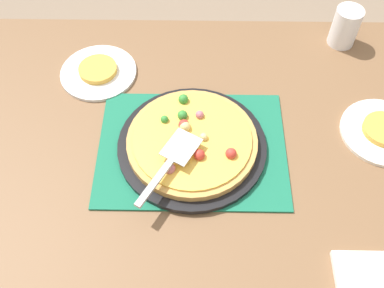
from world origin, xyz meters
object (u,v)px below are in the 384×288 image
(served_slice_left, at_px, (384,129))
(served_slice_right, at_px, (98,69))
(plate_far_right, at_px, (99,72))
(pizza_server, at_px, (171,161))
(cup_near, at_px, (345,27))
(pizza_pan, at_px, (192,146))
(pizza, at_px, (192,141))
(napkin_stack, at_px, (364,279))
(plate_near_left, at_px, (382,132))

(served_slice_left, height_order, served_slice_right, same)
(plate_far_right, relative_size, pizza_server, 1.00)
(pizza_server, bearing_deg, cup_near, 44.41)
(pizza_pan, xyz_separation_m, served_slice_right, (-0.28, 0.26, 0.01))
(served_slice_left, relative_size, served_slice_right, 1.00)
(pizza, distance_m, pizza_server, 0.10)
(pizza, height_order, plate_far_right, pizza)
(pizza_pan, xyz_separation_m, pizza_server, (-0.05, -0.08, 0.06))
(cup_near, relative_size, napkin_stack, 1.00)
(napkin_stack, bearing_deg, served_slice_left, 71.52)
(plate_far_right, height_order, pizza_server, pizza_server)
(plate_far_right, bearing_deg, served_slice_right, 0.00)
(plate_near_left, xyz_separation_m, cup_near, (-0.05, 0.35, 0.06))
(pizza, bearing_deg, plate_near_left, 6.32)
(pizza, height_order, napkin_stack, pizza)
(plate_far_right, bearing_deg, plate_near_left, -14.78)
(served_slice_left, bearing_deg, cup_near, 97.98)
(pizza, relative_size, cup_near, 2.75)
(served_slice_right, bearing_deg, napkin_stack, -42.81)
(served_slice_left, bearing_deg, plate_near_left, -90.00)
(plate_near_left, height_order, served_slice_right, served_slice_right)
(plate_far_right, height_order, napkin_stack, napkin_stack)
(pizza_server, bearing_deg, plate_near_left, 14.36)
(pizza_server, bearing_deg, served_slice_left, 14.36)
(pizza_server, height_order, napkin_stack, pizza_server)
(plate_far_right, bearing_deg, pizza_pan, -43.41)
(plate_far_right, bearing_deg, pizza_server, -56.72)
(pizza_pan, relative_size, cup_near, 3.17)
(plate_near_left, bearing_deg, served_slice_right, 165.22)
(plate_far_right, bearing_deg, pizza, -43.36)
(served_slice_left, height_order, cup_near, cup_near)
(pizza_pan, distance_m, pizza_server, 0.11)
(pizza_pan, bearing_deg, pizza_server, -120.09)
(pizza_pan, distance_m, served_slice_right, 0.38)
(cup_near, height_order, napkin_stack, cup_near)
(pizza_pan, bearing_deg, served_slice_left, 6.39)
(pizza, xyz_separation_m, pizza_server, (-0.05, -0.09, 0.04))
(plate_far_right, height_order, served_slice_right, served_slice_right)
(pizza, bearing_deg, napkin_stack, -42.39)
(plate_near_left, height_order, plate_far_right, same)
(served_slice_right, distance_m, napkin_stack, 0.88)
(pizza_server, bearing_deg, plate_far_right, 123.28)
(pizza, height_order, served_slice_left, pizza)
(pizza, xyz_separation_m, served_slice_left, (0.50, 0.06, -0.02))
(served_slice_right, height_order, napkin_stack, served_slice_right)
(cup_near, bearing_deg, napkin_stack, -96.32)
(served_slice_left, xyz_separation_m, cup_near, (-0.05, 0.35, 0.04))
(pizza, bearing_deg, served_slice_right, 136.64)
(plate_far_right, height_order, served_slice_left, served_slice_left)
(pizza_pan, distance_m, plate_far_right, 0.38)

